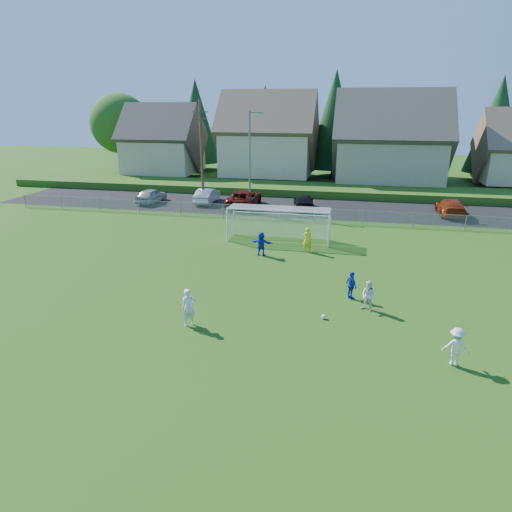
# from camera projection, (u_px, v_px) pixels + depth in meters

# --- Properties ---
(ground) EXTENTS (160.00, 160.00, 0.00)m
(ground) POSITION_uv_depth(u_px,v_px,m) (215.00, 349.00, 18.75)
(ground) COLOR #193D0C
(ground) RESTS_ON ground
(asphalt_lot) EXTENTS (60.00, 60.00, 0.00)m
(asphalt_lot) POSITION_uv_depth(u_px,v_px,m) (298.00, 207.00, 44.22)
(asphalt_lot) COLOR black
(asphalt_lot) RESTS_ON ground
(grass_embankment) EXTENTS (70.00, 6.00, 0.80)m
(grass_embankment) POSITION_uv_depth(u_px,v_px,m) (307.00, 189.00, 51.04)
(grass_embankment) COLOR #1E420F
(grass_embankment) RESTS_ON ground
(soccer_ball) EXTENTS (0.22, 0.22, 0.22)m
(soccer_ball) POSITION_uv_depth(u_px,v_px,m) (324.00, 317.00, 21.30)
(soccer_ball) COLOR white
(soccer_ball) RESTS_ON ground
(player_white_a) EXTENTS (0.76, 0.70, 1.74)m
(player_white_a) POSITION_uv_depth(u_px,v_px,m) (189.00, 308.00, 20.47)
(player_white_a) COLOR white
(player_white_a) RESTS_ON ground
(player_white_b) EXTENTS (0.92, 0.86, 1.52)m
(player_white_b) POSITION_uv_depth(u_px,v_px,m) (369.00, 296.00, 21.96)
(player_white_b) COLOR white
(player_white_b) RESTS_ON ground
(player_white_c) EXTENTS (1.01, 0.59, 1.55)m
(player_white_c) POSITION_uv_depth(u_px,v_px,m) (456.00, 347.00, 17.38)
(player_white_c) COLOR white
(player_white_c) RESTS_ON ground
(player_blue_a) EXTENTS (0.78, 0.91, 1.47)m
(player_blue_a) POSITION_uv_depth(u_px,v_px,m) (351.00, 285.00, 23.33)
(player_blue_a) COLOR #1325B2
(player_blue_a) RESTS_ON ground
(player_blue_b) EXTENTS (1.53, 0.72, 1.59)m
(player_blue_b) POSITION_uv_depth(u_px,v_px,m) (261.00, 244.00, 30.02)
(player_blue_b) COLOR #1325B2
(player_blue_b) RESTS_ON ground
(goalkeeper) EXTENTS (0.65, 0.46, 1.70)m
(goalkeeper) POSITION_uv_depth(u_px,v_px,m) (307.00, 240.00, 30.71)
(goalkeeper) COLOR #D0DC19
(goalkeeper) RESTS_ON ground
(car_a) EXTENTS (1.99, 4.34, 1.44)m
(car_a) POSITION_uv_depth(u_px,v_px,m) (151.00, 196.00, 46.03)
(car_a) COLOR #9B9EA3
(car_a) RESTS_ON ground
(car_b) EXTENTS (1.65, 4.50, 1.47)m
(car_b) POSITION_uv_depth(u_px,v_px,m) (207.00, 196.00, 45.90)
(car_b) COLOR silver
(car_b) RESTS_ON ground
(car_c) EXTENTS (3.00, 6.05, 1.65)m
(car_c) POSITION_uv_depth(u_px,v_px,m) (244.00, 198.00, 44.23)
(car_c) COLOR #530E09
(car_c) RESTS_ON ground
(car_d) EXTENTS (2.49, 4.86, 1.35)m
(car_d) POSITION_uv_depth(u_px,v_px,m) (304.00, 202.00, 43.23)
(car_d) COLOR black
(car_d) RESTS_ON ground
(car_g) EXTENTS (2.09, 5.12, 1.48)m
(car_g) POSITION_uv_depth(u_px,v_px,m) (450.00, 207.00, 40.83)
(car_g) COLOR maroon
(car_g) RESTS_ON ground
(soccer_goal) EXTENTS (7.42, 1.90, 2.50)m
(soccer_goal) POSITION_uv_depth(u_px,v_px,m) (279.00, 219.00, 33.10)
(soccer_goal) COLOR white
(soccer_goal) RESTS_ON ground
(chainlink_fence) EXTENTS (52.06, 0.06, 1.20)m
(chainlink_fence) POSITION_uv_depth(u_px,v_px,m) (291.00, 214.00, 38.93)
(chainlink_fence) COLOR gray
(chainlink_fence) RESTS_ON ground
(streetlight) EXTENTS (1.38, 0.18, 9.00)m
(streetlight) POSITION_uv_depth(u_px,v_px,m) (250.00, 157.00, 42.18)
(streetlight) COLOR slate
(streetlight) RESTS_ON ground
(utility_pole) EXTENTS (1.60, 0.26, 10.00)m
(utility_pole) POSITION_uv_depth(u_px,v_px,m) (202.00, 152.00, 44.03)
(utility_pole) COLOR #473321
(utility_pole) RESTS_ON ground
(houses_row) EXTENTS (53.90, 11.45, 13.27)m
(houses_row) POSITION_uv_depth(u_px,v_px,m) (332.00, 123.00, 55.35)
(houses_row) COLOR tan
(houses_row) RESTS_ON ground
(tree_row) EXTENTS (65.98, 12.36, 13.80)m
(tree_row) POSITION_uv_depth(u_px,v_px,m) (327.00, 124.00, 61.49)
(tree_row) COLOR #382616
(tree_row) RESTS_ON ground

